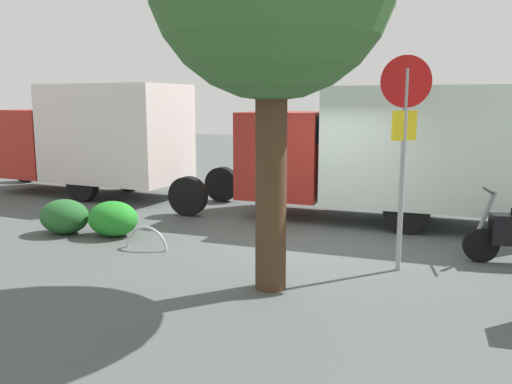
{
  "coord_description": "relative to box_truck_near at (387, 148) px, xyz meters",
  "views": [
    {
      "loc": [
        -2.4,
        8.9,
        2.57
      ],
      "look_at": [
        1.1,
        -0.17,
        0.93
      ],
      "focal_mm": 37.54,
      "sensor_mm": 36.0,
      "label": 1
    }
  ],
  "objects": [
    {
      "name": "box_truck_far",
      "position": [
        8.15,
        -0.56,
        0.04
      ],
      "size": [
        6.94,
        2.61,
        3.03
      ],
      "rotation": [
        0.0,
        0.0,
        -0.07
      ],
      "color": "black",
      "rests_on": "ground"
    },
    {
      "name": "box_truck_near",
      "position": [
        0.0,
        0.0,
        0.0
      ],
      "size": [
        7.87,
        2.25,
        2.89
      ],
      "rotation": [
        0.0,
        0.0,
        0.01
      ],
      "color": "black",
      "rests_on": "ground"
    },
    {
      "name": "bike_rack_hoop",
      "position": [
        3.6,
        3.79,
        -1.6
      ],
      "size": [
        0.85,
        0.05,
        0.85
      ],
      "primitive_type": "torus",
      "rotation": [
        1.57,
        0.0,
        -0.0
      ],
      "color": "#B7B7BC",
      "rests_on": "ground"
    },
    {
      "name": "shrub_mid_verge",
      "position": [
        4.72,
        3.21,
        -1.26
      ],
      "size": [
        1.0,
        0.82,
        0.68
      ],
      "primitive_type": "ellipsoid",
      "color": "#248728",
      "rests_on": "ground"
    },
    {
      "name": "stop_sign",
      "position": [
        -0.68,
        3.42,
        0.57
      ],
      "size": [
        0.71,
        0.33,
        3.25
      ],
      "color": "#9E9EA3",
      "rests_on": "ground"
    },
    {
      "name": "ground_plane",
      "position": [
        0.91,
        2.74,
        -1.6
      ],
      "size": [
        60.0,
        60.0,
        0.0
      ],
      "primitive_type": "plane",
      "color": "#4A514F"
    },
    {
      "name": "shrub_near_sign",
      "position": [
        5.74,
        3.38,
        -1.26
      ],
      "size": [
        1.0,
        0.82,
        0.68
      ],
      "primitive_type": "ellipsoid",
      "color": "#255C29",
      "rests_on": "ground"
    }
  ]
}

